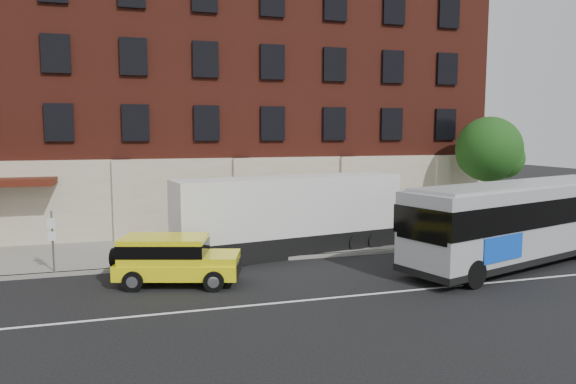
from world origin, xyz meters
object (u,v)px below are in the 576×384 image
object	(u,v)px
city_bus	(524,219)
street_tree	(490,152)
sign_pole	(52,238)
yellow_suv	(172,257)
shipping_container	(290,216)

from	to	relation	value
city_bus	street_tree	bearing A→B (deg)	63.42
sign_pole	yellow_suv	world-z (taller)	sign_pole
street_tree	city_bus	world-z (taller)	street_tree
shipping_container	yellow_suv	bearing A→B (deg)	-148.23
sign_pole	city_bus	distance (m)	18.94
sign_pole	yellow_suv	size ratio (longest dim) A/B	0.53
yellow_suv	shipping_container	bearing A→B (deg)	31.77
city_bus	yellow_suv	distance (m)	14.38
yellow_suv	shipping_container	world-z (taller)	shipping_container
street_tree	shipping_container	distance (m)	12.80
shipping_container	sign_pole	bearing A→B (deg)	-174.88
city_bus	sign_pole	bearing A→B (deg)	169.29
city_bus	shipping_container	distance (m)	9.88
city_bus	shipping_container	bearing A→B (deg)	153.59
street_tree	city_bus	bearing A→B (deg)	-116.58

